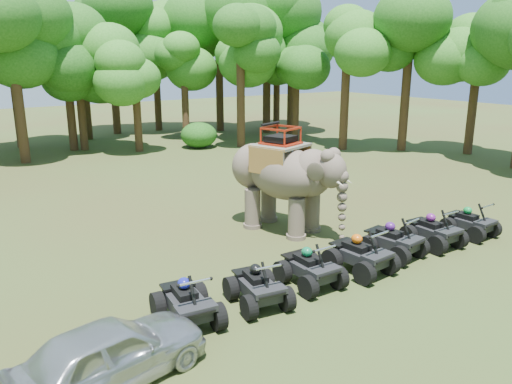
# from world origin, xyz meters

# --- Properties ---
(ground) EXTENTS (110.00, 110.00, 0.00)m
(ground) POSITION_xyz_m (0.00, 0.00, 0.00)
(ground) COLOR #47381E
(ground) RESTS_ON ground
(elephant) EXTENTS (3.28, 4.90, 3.78)m
(elephant) POSITION_xyz_m (1.84, 2.24, 1.89)
(elephant) COLOR brown
(elephant) RESTS_ON ground
(parked_car) EXTENTS (4.03, 2.21, 1.30)m
(parked_car) POSITION_xyz_m (-6.19, -2.95, 0.65)
(parked_car) COLOR silver
(parked_car) RESTS_ON ground
(atv_0) EXTENTS (1.52, 1.94, 1.33)m
(atv_0) POSITION_xyz_m (-3.99, -1.77, 0.67)
(atv_0) COLOR black
(atv_0) RESTS_ON ground
(atv_1) EXTENTS (1.51, 1.90, 1.27)m
(atv_1) POSITION_xyz_m (-2.12, -1.97, 0.64)
(atv_1) COLOR black
(atv_1) RESTS_ON ground
(atv_2) EXTENTS (1.32, 1.79, 1.30)m
(atv_2) POSITION_xyz_m (-0.33, -1.86, 0.65)
(atv_2) COLOR black
(atv_2) RESTS_ON ground
(atv_3) EXTENTS (1.49, 1.95, 1.37)m
(atv_3) POSITION_xyz_m (1.42, -2.03, 0.69)
(atv_3) COLOR black
(atv_3) RESTS_ON ground
(atv_4) EXTENTS (1.53, 1.95, 1.33)m
(atv_4) POSITION_xyz_m (3.15, -1.76, 0.67)
(atv_4) COLOR black
(atv_4) RESTS_ON ground
(atv_5) EXTENTS (1.35, 1.82, 1.32)m
(atv_5) POSITION_xyz_m (4.93, -1.91, 0.66)
(atv_5) COLOR black
(atv_5) RESTS_ON ground
(atv_6) EXTENTS (1.26, 1.71, 1.24)m
(atv_6) POSITION_xyz_m (6.80, -2.03, 0.62)
(atv_6) COLOR black
(atv_6) RESTS_ON ground
(tree_0) EXTENTS (5.63, 5.63, 8.04)m
(tree_0) POSITION_xyz_m (0.00, 22.60, 4.02)
(tree_0) COLOR #195114
(tree_0) RESTS_ON ground
(tree_1) EXTENTS (4.78, 4.78, 6.83)m
(tree_1) POSITION_xyz_m (3.41, 19.68, 3.42)
(tree_1) COLOR #195114
(tree_1) RESTS_ON ground
(tree_2) EXTENTS (4.92, 4.92, 7.04)m
(tree_2) POSITION_xyz_m (7.94, 21.83, 3.52)
(tree_2) COLOR #195114
(tree_2) RESTS_ON ground
(tree_3) EXTENTS (6.04, 6.04, 8.63)m
(tree_3) POSITION_xyz_m (9.88, 17.37, 4.31)
(tree_3) COLOR #195114
(tree_3) RESTS_ON ground
(tree_4) EXTENTS (4.62, 4.62, 6.61)m
(tree_4) POSITION_xyz_m (14.69, 17.41, 3.30)
(tree_4) COLOR #195114
(tree_4) RESTS_ON ground
(tree_5) EXTENTS (5.94, 5.94, 8.48)m
(tree_5) POSITION_xyz_m (14.93, 12.63, 4.24)
(tree_5) COLOR #195114
(tree_5) RESTS_ON ground
(tree_6) EXTENTS (6.36, 6.36, 9.09)m
(tree_6) POSITION_xyz_m (17.93, 10.19, 4.54)
(tree_6) COLOR #195114
(tree_6) RESTS_ON ground
(tree_7) EXTENTS (5.51, 5.51, 7.87)m
(tree_7) POSITION_xyz_m (20.43, 6.96, 3.94)
(tree_7) COLOR #195114
(tree_7) RESTS_ON ground
(tree_32) EXTENTS (6.13, 6.13, 8.75)m
(tree_32) POSITION_xyz_m (-3.47, 20.03, 4.38)
(tree_32) COLOR #195114
(tree_32) RESTS_ON ground
(tree_33) EXTENTS (7.36, 7.36, 10.52)m
(tree_33) POSITION_xyz_m (12.67, 24.92, 5.26)
(tree_33) COLOR #195114
(tree_33) RESTS_ON ground
(tree_34) EXTENTS (6.04, 6.04, 8.63)m
(tree_34) POSITION_xyz_m (11.63, 20.12, 4.31)
(tree_34) COLOR #195114
(tree_34) RESTS_ON ground
(tree_35) EXTENTS (5.70, 5.70, 8.14)m
(tree_35) POSITION_xyz_m (-2.67, 25.72, 4.07)
(tree_35) COLOR #195114
(tree_35) RESTS_ON ground
(tree_39) EXTENTS (7.17, 7.17, 10.24)m
(tree_39) POSITION_xyz_m (4.92, 28.14, 5.12)
(tree_39) COLOR #195114
(tree_39) RESTS_ON ground
(tree_40) EXTENTS (6.12, 6.12, 8.74)m
(tree_40) POSITION_xyz_m (8.47, 27.98, 4.37)
(tree_40) COLOR #195114
(tree_40) RESTS_ON ground
(tree_41) EXTENTS (7.60, 7.60, 10.85)m
(tree_41) POSITION_xyz_m (15.18, 21.75, 5.43)
(tree_41) COLOR #195114
(tree_41) RESTS_ON ground
(tree_42) EXTENTS (5.03, 5.03, 7.19)m
(tree_42) POSITION_xyz_m (0.61, 22.29, 3.59)
(tree_42) COLOR #195114
(tree_42) RESTS_ON ground
(tree_43) EXTENTS (5.78, 5.78, 8.26)m
(tree_43) POSITION_xyz_m (16.91, 22.72, 4.13)
(tree_43) COLOR #195114
(tree_43) RESTS_ON ground
(tree_44) EXTENTS (6.22, 6.22, 8.89)m
(tree_44) POSITION_xyz_m (16.38, 20.13, 4.44)
(tree_44) COLOR #195114
(tree_44) RESTS_ON ground
(tree_46) EXTENTS (4.99, 4.99, 7.12)m
(tree_46) POSITION_xyz_m (2.21, 26.57, 3.56)
(tree_46) COLOR #195114
(tree_46) RESTS_ON ground
(tree_47) EXTENTS (7.09, 7.09, 10.13)m
(tree_47) POSITION_xyz_m (16.96, 24.24, 5.06)
(tree_47) COLOR #195114
(tree_47) RESTS_ON ground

